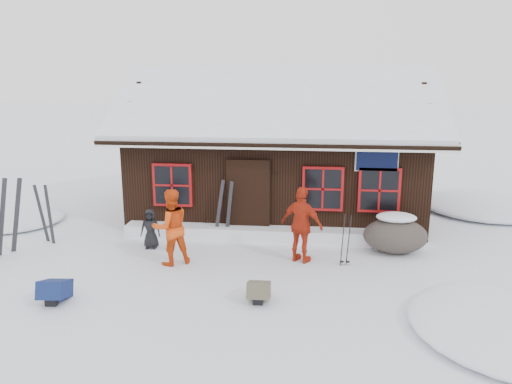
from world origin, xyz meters
TOP-DOWN VIEW (x-y plane):
  - ground at (0.00, 0.00)m, footprint 120.00×120.00m
  - mountain_hut at (1.50, 4.98)m, footprint 8.90×6.09m
  - snow_drift at (1.50, 2.25)m, footprint 7.60×0.60m
  - snow_mounds at (1.65, 1.86)m, footprint 20.60×13.20m
  - skier_orange_left at (-0.57, 0.37)m, footprint 1.06×1.01m
  - skier_orange_right at (2.32, 0.82)m, footprint 1.11×0.84m
  - skier_crouched at (-1.37, 1.32)m, footprint 0.51×0.36m
  - boulder at (4.54, 1.69)m, footprint 1.51×1.13m
  - ski_pair_left at (-4.57, 0.63)m, footprint 0.63×0.43m
  - ski_pair_mid at (-4.14, 1.47)m, footprint 0.52×0.20m
  - ski_pair_right at (0.30, 2.20)m, footprint 0.57×0.18m
  - ski_poles at (3.30, 0.71)m, footprint 0.22×0.11m
  - backpack_blue at (-2.22, -1.77)m, footprint 0.53×0.67m
  - backpack_olive at (1.58, -1.31)m, footprint 0.43×0.57m

SIDE VIEW (x-z plane):
  - ground at x=0.00m, z-range 0.00..0.00m
  - snow_mounds at x=1.65m, z-range -0.24..0.24m
  - backpack_olive at x=1.58m, z-range 0.00..0.30m
  - backpack_blue at x=-2.22m, z-range 0.00..0.34m
  - snow_drift at x=1.50m, z-range 0.00..0.35m
  - boulder at x=4.54m, z-range 0.01..0.88m
  - skier_crouched at x=-1.37m, z-range 0.00..0.99m
  - ski_poles at x=3.30m, z-range -0.04..1.17m
  - ski_pair_mid at x=-4.14m, z-range -0.05..1.49m
  - ski_pair_right at x=0.30m, z-range -0.05..1.56m
  - skier_orange_left at x=-0.57m, z-range 0.00..1.73m
  - skier_orange_right at x=2.32m, z-range 0.00..1.75m
  - ski_pair_left at x=-4.57m, z-range -0.04..1.83m
  - mountain_hut at x=1.50m, z-range -0.63..3.79m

